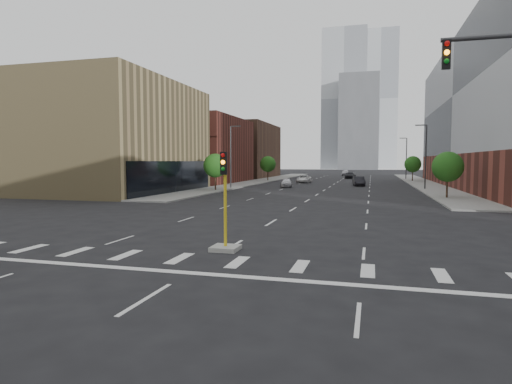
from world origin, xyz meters
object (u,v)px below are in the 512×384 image
at_px(car_mid_right, 359,181).
at_px(car_deep_right, 350,175).
at_px(median_traffic_signal, 225,229).
at_px(car_near_left, 286,183).
at_px(car_far_left, 304,179).
at_px(car_distant, 345,173).

relative_size(car_mid_right, car_deep_right, 0.90).
distance_m(median_traffic_signal, car_near_left, 46.82).
distance_m(median_traffic_signal, car_deep_right, 82.37).
distance_m(car_mid_right, car_far_left, 12.92).
bearing_deg(car_far_left, car_deep_right, 70.51).
distance_m(median_traffic_signal, car_mid_right, 53.11).
xyz_separation_m(car_mid_right, car_distant, (-5.00, 48.25, 0.06)).
relative_size(car_near_left, car_deep_right, 0.80).
height_order(car_far_left, car_deep_right, car_deep_right).
height_order(car_mid_right, car_far_left, car_mid_right).
height_order(median_traffic_signal, car_mid_right, median_traffic_signal).
bearing_deg(car_near_left, car_far_left, 80.83).
bearing_deg(car_mid_right, car_deep_right, 86.93).
bearing_deg(car_far_left, car_near_left, -92.23).
bearing_deg(car_near_left, car_deep_right, 70.31).
bearing_deg(car_distant, car_near_left, -100.06).
bearing_deg(median_traffic_signal, car_far_left, 95.49).
relative_size(car_deep_right, car_distant, 1.06).
height_order(car_far_left, car_distant, car_distant).
bearing_deg(car_deep_right, car_near_left, -98.97).
distance_m(car_near_left, car_distant, 55.09).
xyz_separation_m(car_near_left, car_distant, (5.58, 54.80, 0.13)).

